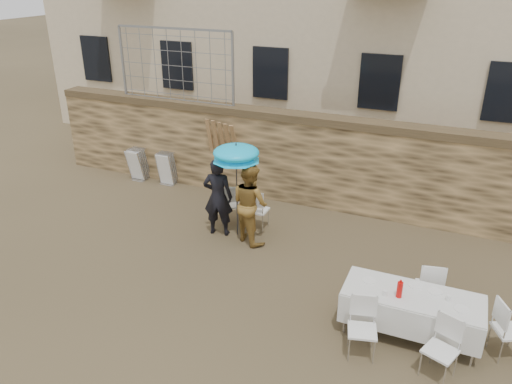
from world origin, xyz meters
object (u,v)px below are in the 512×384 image
at_px(woman_dress, 250,203).
at_px(umbrella, 236,156).
at_px(man_suit, 218,197).
at_px(couple_chair_right, 258,209).
at_px(banquet_table, 413,297).
at_px(table_chair_front_right, 441,350).
at_px(chair_stack_left, 141,162).
at_px(table_chair_front_left, 362,329).
at_px(table_chair_side, 509,330).
at_px(couple_chair_left, 230,203).
at_px(chair_stack_right, 169,167).
at_px(table_chair_back, 429,285).
at_px(soda_bottle, 400,290).

bearing_deg(woman_dress, umbrella, 13.56).
bearing_deg(man_suit, couple_chair_right, -153.85).
bearing_deg(banquet_table, man_suit, 157.31).
xyz_separation_m(table_chair_front_right, chair_stack_left, (-8.20, 4.55, -0.02)).
relative_size(table_chair_front_left, table_chair_side, 1.00).
xyz_separation_m(couple_chair_right, banquet_table, (3.58, -2.34, 0.25)).
distance_m(couple_chair_right, table_chair_front_left, 4.30).
xyz_separation_m(couple_chair_left, chair_stack_right, (-2.51, 1.46, -0.02)).
xyz_separation_m(table_chair_back, table_chair_side, (1.20, -0.70, 0.00)).
height_order(woman_dress, couple_chair_right, woman_dress).
xyz_separation_m(man_suit, woman_dress, (0.75, 0.00, -0.01)).
xyz_separation_m(umbrella, banquet_table, (3.88, -1.89, -1.11)).
distance_m(soda_bottle, table_chair_side, 1.67).
relative_size(couple_chair_left, chair_stack_right, 1.04).
height_order(woman_dress, table_chair_back, woman_dress).
bearing_deg(woman_dress, couple_chair_left, -6.75).
height_order(soda_bottle, table_chair_front_right, soda_bottle).
relative_size(soda_bottle, table_chair_front_right, 0.27).
bearing_deg(chair_stack_right, soda_bottle, -30.91).
bearing_deg(couple_chair_left, table_chair_side, 130.47).
relative_size(table_chair_front_left, chair_stack_left, 1.04).
distance_m(man_suit, table_chair_back, 4.61).
bearing_deg(man_suit, table_chair_front_right, 140.02).
bearing_deg(chair_stack_right, couple_chair_right, -24.42).
distance_m(woman_dress, table_chair_front_right, 4.78).
bearing_deg(woman_dress, man_suit, 29.51).
bearing_deg(man_suit, soda_bottle, 142.57).
bearing_deg(chair_stack_right, couple_chair_left, -30.13).
distance_m(man_suit, umbrella, 1.05).
relative_size(man_suit, table_chair_front_right, 1.83).
relative_size(umbrella, table_chair_back, 2.04).
height_order(couple_chair_left, table_chair_back, same).
bearing_deg(couple_chair_left, chair_stack_right, -58.15).
height_order(couple_chair_left, table_chair_front_left, same).
bearing_deg(chair_stack_left, table_chair_front_left, -32.66).
relative_size(table_chair_back, chair_stack_left, 1.04).
bearing_deg(umbrella, couple_chair_right, 56.31).
xyz_separation_m(couple_chair_left, table_chair_front_left, (3.68, -3.09, 0.00)).
height_order(couple_chair_right, soda_bottle, soda_bottle).
bearing_deg(couple_chair_right, table_chair_side, 155.58).
bearing_deg(banquet_table, chair_stack_left, 153.73).
height_order(couple_chair_right, banquet_table, couple_chair_right).
bearing_deg(table_chair_back, soda_bottle, 55.55).
relative_size(couple_chair_right, chair_stack_left, 1.04).
bearing_deg(table_chair_front_left, couple_chair_right, 119.55).
height_order(man_suit, couple_chair_right, man_suit).
distance_m(man_suit, couple_chair_left, 0.68).
relative_size(table_chair_front_right, chair_stack_left, 1.04).
bearing_deg(table_chair_front_left, couple_chair_left, 125.56).
xyz_separation_m(umbrella, soda_bottle, (3.68, -2.04, -0.94)).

